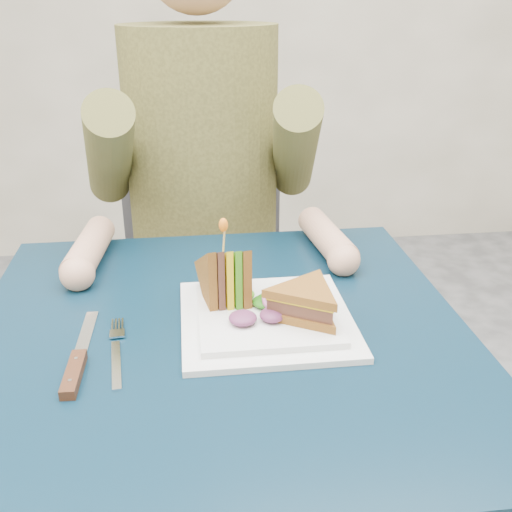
{
  "coord_description": "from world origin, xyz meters",
  "views": [
    {
      "loc": [
        -0.04,
        -0.78,
        1.2
      ],
      "look_at": [
        0.06,
        0.06,
        0.82
      ],
      "focal_mm": 42.0,
      "sensor_mm": 36.0,
      "label": 1
    }
  ],
  "objects": [
    {
      "name": "table",
      "position": [
        0.0,
        0.0,
        0.65
      ],
      "size": [
        0.75,
        0.75,
        0.73
      ],
      "color": "black",
      "rests_on": "ground"
    },
    {
      "name": "chair",
      "position": [
        0.0,
        0.65,
        0.54
      ],
      "size": [
        0.42,
        0.4,
        0.93
      ],
      "color": "#47474C",
      "rests_on": "ground"
    },
    {
      "name": "diner",
      "position": [
        -0.0,
        0.54,
        0.91
      ],
      "size": [
        0.54,
        0.59,
        0.74
      ],
      "color": "#4F4C24",
      "rests_on": "chair"
    },
    {
      "name": "plate",
      "position": [
        0.07,
        0.01,
        0.74
      ],
      "size": [
        0.26,
        0.26,
        0.02
      ],
      "color": "white",
      "rests_on": "table"
    },
    {
      "name": "sandwich_flat",
      "position": [
        0.13,
        -0.01,
        0.78
      ],
      "size": [
        0.18,
        0.18,
        0.05
      ],
      "color": "brown",
      "rests_on": "plate"
    },
    {
      "name": "sandwich_upright",
      "position": [
        0.01,
        0.06,
        0.78
      ],
      "size": [
        0.09,
        0.15,
        0.15
      ],
      "color": "brown",
      "rests_on": "plate"
    },
    {
      "name": "fork",
      "position": [
        -0.15,
        -0.05,
        0.73
      ],
      "size": [
        0.03,
        0.18,
        0.01
      ],
      "color": "silver",
      "rests_on": "table"
    },
    {
      "name": "knife",
      "position": [
        -0.2,
        -0.08,
        0.74
      ],
      "size": [
        0.02,
        0.22,
        0.02
      ],
      "color": "silver",
      "rests_on": "table"
    },
    {
      "name": "toothpick",
      "position": [
        0.01,
        0.06,
        0.85
      ],
      "size": [
        0.01,
        0.01,
        0.06
      ],
      "primitive_type": "cylinder",
      "rotation": [
        0.14,
        0.07,
        0.0
      ],
      "color": "tan",
      "rests_on": "sandwich_upright"
    },
    {
      "name": "toothpick_frill",
      "position": [
        0.01,
        0.06,
        0.88
      ],
      "size": [
        0.01,
        0.01,
        0.02
      ],
      "primitive_type": "ellipsoid",
      "color": "orange",
      "rests_on": "sandwich_upright"
    },
    {
      "name": "lettuce_spill",
      "position": [
        0.08,
        0.02,
        0.76
      ],
      "size": [
        0.15,
        0.13,
        0.02
      ],
      "primitive_type": null,
      "color": "#337A14",
      "rests_on": "plate"
    },
    {
      "name": "onion_ring",
      "position": [
        0.09,
        0.02,
        0.77
      ],
      "size": [
        0.04,
        0.04,
        0.02
      ],
      "primitive_type": "torus",
      "rotation": [
        0.44,
        0.0,
        0.0
      ],
      "color": "#9E4C7A",
      "rests_on": "plate"
    }
  ]
}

